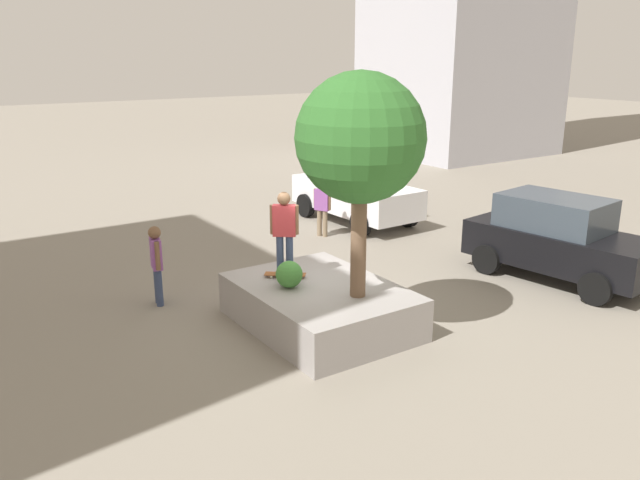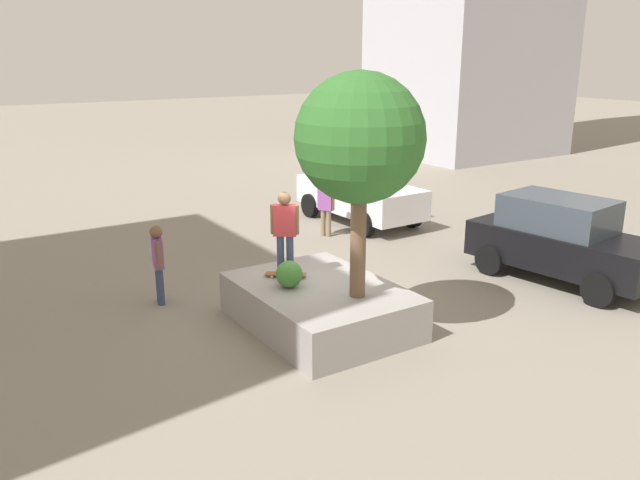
% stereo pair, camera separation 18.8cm
% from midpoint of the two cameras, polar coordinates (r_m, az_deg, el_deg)
% --- Properties ---
extents(ground_plane, '(120.00, 120.00, 0.00)m').
position_cam_midpoint_polar(ground_plane, '(12.77, -1.32, -6.89)').
color(ground_plane, gray).
extents(planter_ledge, '(3.47, 2.55, 0.81)m').
position_cam_midpoint_polar(planter_ledge, '(12.25, -0.44, -5.87)').
color(planter_ledge, gray).
rests_on(planter_ledge, ground).
extents(plaza_tree, '(2.23, 2.23, 3.96)m').
position_cam_midpoint_polar(plaza_tree, '(10.95, 3.10, 8.91)').
color(plaza_tree, brown).
rests_on(plaza_tree, planter_ledge).
extents(boxwood_shrub, '(0.51, 0.51, 0.51)m').
position_cam_midpoint_polar(boxwood_shrub, '(11.97, -3.20, -3.06)').
color(boxwood_shrub, '#3D7A33').
rests_on(boxwood_shrub, planter_ledge).
extents(skateboard, '(0.67, 0.75, 0.07)m').
position_cam_midpoint_polar(skateboard, '(12.56, -3.54, -3.07)').
color(skateboard, brown).
rests_on(skateboard, planter_ledge).
extents(skateboarder, '(0.41, 0.46, 1.63)m').
position_cam_midpoint_polar(skateboarder, '(12.27, -3.62, 1.13)').
color(skateboarder, navy).
rests_on(skateboarder, skateboard).
extents(police_car, '(4.37, 2.12, 2.01)m').
position_cam_midpoint_polar(police_car, '(19.68, 2.80, 4.57)').
color(police_car, white).
rests_on(police_car, ground).
extents(sedan_parked, '(4.31, 2.37, 1.91)m').
position_cam_midpoint_polar(sedan_parked, '(15.53, 20.02, 0.16)').
color(sedan_parked, black).
rests_on(sedan_parked, ground).
extents(pedestrian_crossing, '(0.49, 0.35, 1.60)m').
position_cam_midpoint_polar(pedestrian_crossing, '(18.05, -0.10, 3.17)').
color(pedestrian_crossing, '#847056').
rests_on(pedestrian_crossing, ground).
extents(bystander_watching, '(0.56, 0.28, 1.68)m').
position_cam_midpoint_polar(bystander_watching, '(13.53, -14.70, -1.71)').
color(bystander_watching, navy).
rests_on(bystander_watching, ground).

